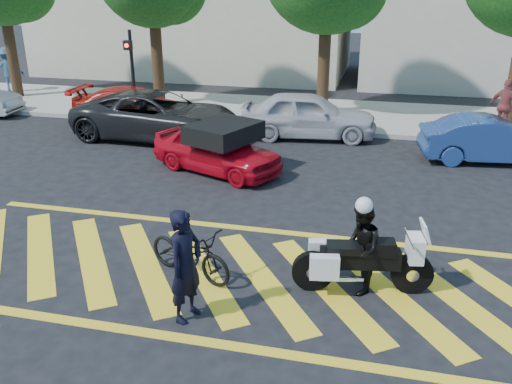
% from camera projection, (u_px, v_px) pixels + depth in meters
% --- Properties ---
extents(ground, '(90.00, 90.00, 0.00)m').
position_uv_depth(ground, '(235.00, 276.00, 9.54)').
color(ground, black).
rests_on(ground, ground).
extents(sidewalk, '(60.00, 5.00, 0.15)m').
position_uv_depth(sidewalk, '(321.00, 114.00, 20.35)').
color(sidewalk, '#9E998E').
rests_on(sidewalk, ground).
extents(crosswalk, '(12.33, 4.00, 0.01)m').
position_uv_depth(crosswalk, '(233.00, 275.00, 9.55)').
color(crosswalk, yellow).
rests_on(crosswalk, ground).
extents(signal_pole, '(0.28, 0.43, 3.20)m').
position_uv_depth(signal_pole, '(132.00, 68.00, 19.04)').
color(signal_pole, black).
rests_on(signal_pole, ground).
extents(officer_bike, '(0.60, 0.75, 1.80)m').
position_uv_depth(officer_bike, '(186.00, 266.00, 8.06)').
color(officer_bike, black).
rests_on(officer_bike, ground).
extents(bicycle, '(1.87, 1.24, 0.93)m').
position_uv_depth(bicycle, '(190.00, 252.00, 9.38)').
color(bicycle, black).
rests_on(bicycle, ground).
extents(police_motorcycle, '(2.31, 0.91, 1.03)m').
position_uv_depth(police_motorcycle, '(361.00, 261.00, 8.89)').
color(police_motorcycle, black).
rests_on(police_motorcycle, ground).
extents(officer_moto, '(0.72, 0.85, 1.56)m').
position_uv_depth(officer_moto, '(361.00, 249.00, 8.82)').
color(officer_moto, black).
rests_on(officer_moto, ground).
extents(red_convertible, '(3.96, 2.76, 1.25)m').
position_uv_depth(red_convertible, '(217.00, 149.00, 14.42)').
color(red_convertible, '#B80818').
rests_on(red_convertible, ground).
extents(parked_left, '(4.55, 1.97, 1.30)m').
position_uv_depth(parked_left, '(136.00, 107.00, 18.96)').
color(parked_left, '#A50F0A').
rests_on(parked_left, ground).
extents(parked_mid_left, '(5.56, 2.81, 1.51)m').
position_uv_depth(parked_mid_left, '(158.00, 116.00, 17.34)').
color(parked_mid_left, black).
rests_on(parked_mid_left, ground).
extents(parked_mid_right, '(4.56, 2.27, 1.49)m').
position_uv_depth(parked_mid_right, '(308.00, 115.00, 17.48)').
color(parked_mid_right, '#B3B3B8').
rests_on(parked_mid_right, ground).
extents(parked_right, '(4.03, 1.84, 1.28)m').
position_uv_depth(parked_right, '(492.00, 140.00, 15.18)').
color(parked_right, navy).
rests_on(parked_right, ground).
extents(pedestrian_left, '(1.43, 1.25, 1.91)m').
position_uv_depth(pedestrian_left, '(9.00, 69.00, 23.72)').
color(pedestrian_left, '#2E567F').
rests_on(pedestrian_left, sidewalk).
extents(pedestrian_right, '(1.09, 0.89, 1.74)m').
position_uv_depth(pedestrian_right, '(505.00, 106.00, 17.44)').
color(pedestrian_right, '#934343').
rests_on(pedestrian_right, sidewalk).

